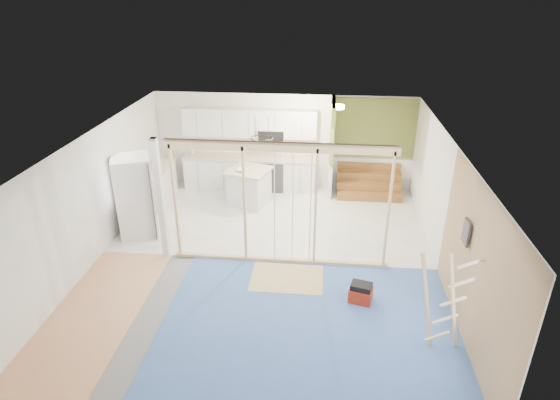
# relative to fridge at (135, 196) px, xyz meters

# --- Properties ---
(room) EXTENTS (7.01, 8.01, 2.61)m
(room) POSITION_rel_fridge_xyz_m (3.04, -0.91, 0.37)
(room) COLOR slate
(room) RESTS_ON ground
(floor_overlays) EXTENTS (7.00, 8.00, 0.03)m
(floor_overlays) POSITION_rel_fridge_xyz_m (3.11, -0.85, -0.92)
(floor_overlays) COLOR silver
(floor_overlays) RESTS_ON room
(stud_frame) EXTENTS (4.66, 0.14, 2.60)m
(stud_frame) POSITION_rel_fridge_xyz_m (2.76, -0.91, 0.68)
(stud_frame) COLOR tan
(stud_frame) RESTS_ON room
(base_cabinets) EXTENTS (4.45, 2.24, 0.93)m
(base_cabinets) POSITION_rel_fridge_xyz_m (1.43, 2.45, -0.46)
(base_cabinets) COLOR silver
(base_cabinets) RESTS_ON room
(upper_cabinets) EXTENTS (3.60, 0.41, 0.85)m
(upper_cabinets) POSITION_rel_fridge_xyz_m (2.20, 2.90, 0.89)
(upper_cabinets) COLOR silver
(upper_cabinets) RESTS_ON room
(green_partition) EXTENTS (2.25, 1.51, 2.60)m
(green_partition) POSITION_rel_fridge_xyz_m (5.08, 2.74, 0.02)
(green_partition) COLOR olive
(green_partition) RESTS_ON room
(pot_rack) EXTENTS (0.52, 0.52, 0.72)m
(pot_rack) POSITION_rel_fridge_xyz_m (2.73, 0.98, 1.07)
(pot_rack) COLOR black
(pot_rack) RESTS_ON room
(sheathing_panel) EXTENTS (0.02, 4.00, 2.60)m
(sheathing_panel) POSITION_rel_fridge_xyz_m (6.52, -2.91, 0.37)
(sheathing_panel) COLOR tan
(sheathing_panel) RESTS_ON room
(electrical_panel) EXTENTS (0.04, 0.30, 0.40)m
(electrical_panel) POSITION_rel_fridge_xyz_m (6.47, -2.31, 0.72)
(electrical_panel) COLOR #3B3B40
(electrical_panel) RESTS_ON room
(ceiling_light) EXTENTS (0.32, 0.32, 0.08)m
(ceiling_light) POSITION_rel_fridge_xyz_m (4.44, 2.09, 1.61)
(ceiling_light) COLOR #FFEABF
(ceiling_light) RESTS_ON room
(fridge) EXTENTS (1.06, 1.02, 1.85)m
(fridge) POSITION_rel_fridge_xyz_m (0.00, 0.00, 0.00)
(fridge) COLOR silver
(fridge) RESTS_ON room
(island) EXTENTS (1.22, 1.22, 0.96)m
(island) POSITION_rel_fridge_xyz_m (2.27, 1.79, -0.45)
(island) COLOR silver
(island) RESTS_ON room
(bowl) EXTENTS (0.32, 0.32, 0.06)m
(bowl) POSITION_rel_fridge_xyz_m (2.13, 1.66, 0.06)
(bowl) COLOR white
(bowl) RESTS_ON island
(soap_bottle_a) EXTENTS (0.13, 0.13, 0.28)m
(soap_bottle_a) POSITION_rel_fridge_xyz_m (0.54, 2.84, 0.15)
(soap_bottle_a) COLOR silver
(soap_bottle_a) RESTS_ON base_cabinets
(soap_bottle_b) EXTENTS (0.10, 0.10, 0.17)m
(soap_bottle_b) POSITION_rel_fridge_xyz_m (3.01, 2.77, 0.09)
(soap_bottle_b) COLOR silver
(soap_bottle_b) RESTS_ON base_cabinets
(toolbox) EXTENTS (0.47, 0.40, 0.38)m
(toolbox) POSITION_rel_fridge_xyz_m (4.92, -2.09, -0.74)
(toolbox) COLOR #9C220E
(toolbox) RESTS_ON room
(ladder) EXTENTS (0.94, 0.17, 1.77)m
(ladder) POSITION_rel_fridge_xyz_m (6.04, -3.17, -0.02)
(ladder) COLOR #D7B583
(ladder) RESTS_ON room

